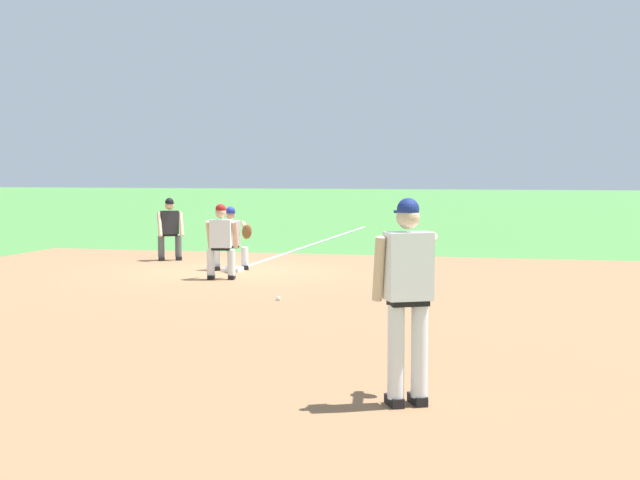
% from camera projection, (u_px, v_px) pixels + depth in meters
% --- Properties ---
extents(ground_plane, '(160.00, 160.00, 0.00)m').
position_uv_depth(ground_plane, '(232.00, 272.00, 18.47)').
color(ground_plane, '#47843D').
extents(infield_dirt_patch, '(18.00, 18.00, 0.01)m').
position_uv_depth(infield_dirt_patch, '(285.00, 312.00, 13.20)').
color(infield_dirt_patch, '#936B47').
rests_on(infield_dirt_patch, ground).
extents(foul_line_stripe, '(14.91, 0.10, 0.00)m').
position_uv_depth(foul_line_stripe, '(317.00, 243.00, 25.69)').
color(foul_line_stripe, white).
rests_on(foul_line_stripe, ground).
extents(first_base_bag, '(0.38, 0.38, 0.09)m').
position_uv_depth(first_base_bag, '(232.00, 269.00, 18.46)').
color(first_base_bag, white).
rests_on(first_base_bag, ground).
extents(baseball, '(0.07, 0.07, 0.07)m').
position_uv_depth(baseball, '(278.00, 298.00, 14.38)').
color(baseball, white).
rests_on(baseball, ground).
extents(pitcher, '(0.83, 0.59, 1.86)m').
position_uv_depth(pitcher, '(408.00, 288.00, 7.90)').
color(pitcher, black).
rests_on(pitcher, ground).
extents(first_baseman, '(0.83, 1.01, 1.34)m').
position_uv_depth(first_baseman, '(232.00, 236.00, 18.67)').
color(first_baseman, black).
rests_on(first_baseman, ground).
extents(baserunner, '(0.51, 0.64, 1.46)m').
position_uv_depth(baserunner, '(221.00, 239.00, 17.07)').
color(baserunner, black).
rests_on(baserunner, ground).
extents(umpire, '(0.63, 0.68, 1.46)m').
position_uv_depth(umpire, '(170.00, 227.00, 20.70)').
color(umpire, black).
rests_on(umpire, ground).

